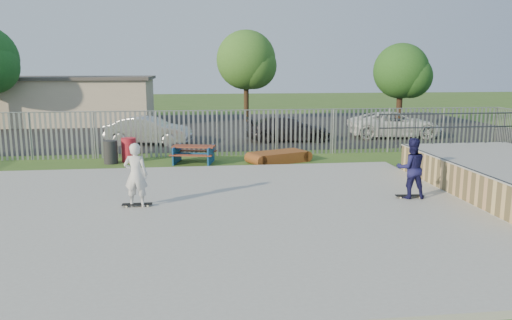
{
  "coord_description": "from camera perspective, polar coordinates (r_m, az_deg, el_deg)",
  "views": [
    {
      "loc": [
        0.02,
        -12.61,
        3.87
      ],
      "look_at": [
        1.83,
        2.0,
        1.1
      ],
      "focal_mm": 35.0,
      "sensor_mm": 36.0,
      "label": 1
    }
  ],
  "objects": [
    {
      "name": "car_silver",
      "position": [
        25.48,
        -12.16,
        3.3
      ],
      "size": [
        4.45,
        2.4,
        1.39
      ],
      "primitive_type": "imported",
      "rotation": [
        0.0,
        0.0,
        1.34
      ],
      "color": "silver",
      "rests_on": "parking_lot"
    },
    {
      "name": "trash_bin_red",
      "position": [
        21.15,
        -14.33,
        1.13
      ],
      "size": [
        0.59,
        0.59,
        0.99
      ],
      "primitive_type": "cylinder",
      "color": "#B01B29",
      "rests_on": "ground"
    },
    {
      "name": "skater_white",
      "position": [
        13.69,
        -13.56,
        -1.67
      ],
      "size": [
        0.69,
        0.52,
        1.74
      ],
      "primitive_type": "imported",
      "rotation": [
        0.0,
        0.0,
        2.97
      ],
      "color": "silver",
      "rests_on": "concrete_slab"
    },
    {
      "name": "skateboard_b",
      "position": [
        13.88,
        -13.41,
        -5.02
      ],
      "size": [
        0.8,
        0.2,
        0.08
      ],
      "rotation": [
        0.0,
        0.0,
        0.0
      ],
      "color": "black",
      "rests_on": "concrete_slab"
    },
    {
      "name": "quarter_pipe",
      "position": [
        16.95,
        27.12,
        -1.8
      ],
      "size": [
        5.5,
        7.05,
        2.19
      ],
      "color": "tan",
      "rests_on": "ground"
    },
    {
      "name": "picnic_table",
      "position": [
        20.39,
        -7.12,
        0.67
      ],
      "size": [
        1.95,
        1.72,
        0.71
      ],
      "rotation": [
        0.0,
        0.0,
        -0.22
      ],
      "color": "brown",
      "rests_on": "ground"
    },
    {
      "name": "funbox",
      "position": [
        20.44,
        2.61,
        0.35
      ],
      "size": [
        2.44,
        1.86,
        0.44
      ],
      "rotation": [
        0.0,
        0.0,
        0.4
      ],
      "color": "brown",
      "rests_on": "ground"
    },
    {
      "name": "car_white",
      "position": [
        28.52,
        15.57,
        3.92
      ],
      "size": [
        5.24,
        2.81,
        1.4
      ],
      "primitive_type": "imported",
      "rotation": [
        0.0,
        0.0,
        1.47
      ],
      "color": "white",
      "rests_on": "parking_lot"
    },
    {
      "name": "skater_navy",
      "position": [
        14.86,
        17.31,
        -0.9
      ],
      "size": [
        0.89,
        0.72,
        1.74
      ],
      "primitive_type": "imported",
      "rotation": [
        0.0,
        0.0,
        3.06
      ],
      "color": "#171646",
      "rests_on": "concrete_slab"
    },
    {
      "name": "skateboard_a",
      "position": [
        15.04,
        17.13,
        -4.0
      ],
      "size": [
        0.81,
        0.26,
        0.08
      ],
      "rotation": [
        0.0,
        0.0,
        -0.08
      ],
      "color": "black",
      "rests_on": "concrete_slab"
    },
    {
      "name": "car_dark",
      "position": [
        26.14,
        3.68,
        3.58
      ],
      "size": [
        4.49,
        1.98,
        1.28
      ],
      "primitive_type": "imported",
      "rotation": [
        0.0,
        0.0,
        1.53
      ],
      "color": "black",
      "rests_on": "parking_lot"
    },
    {
      "name": "fence",
      "position": [
        17.46,
        -3.77,
        1.17
      ],
      "size": [
        26.04,
        16.02,
        2.0
      ],
      "color": "gray",
      "rests_on": "ground"
    },
    {
      "name": "tree_right",
      "position": [
        33.02,
        16.24,
        9.71
      ],
      "size": [
        3.45,
        3.45,
        5.32
      ],
      "color": "#392517",
      "rests_on": "ground"
    },
    {
      "name": "tree_mid",
      "position": [
        35.53,
        -1.13,
        11.34
      ],
      "size": [
        4.14,
        4.14,
        6.39
      ],
      "color": "#3E2B18",
      "rests_on": "ground"
    },
    {
      "name": "concrete_slab",
      "position": [
        13.17,
        -6.9,
        -6.17
      ],
      "size": [
        15.0,
        12.0,
        0.15
      ],
      "primitive_type": "cube",
      "color": "#A1A19C",
      "rests_on": "ground"
    },
    {
      "name": "trash_bin_grey",
      "position": [
        20.96,
        -16.28,
        0.88
      ],
      "size": [
        0.56,
        0.56,
        0.93
      ],
      "primitive_type": "cylinder",
      "color": "#242426",
      "rests_on": "ground"
    },
    {
      "name": "building",
      "position": [
        36.57,
        -19.87,
        6.48
      ],
      "size": [
        10.4,
        6.4,
        3.2
      ],
      "color": "beige",
      "rests_on": "ground"
    },
    {
      "name": "ground",
      "position": [
        13.19,
        -6.89,
        -6.48
      ],
      "size": [
        120.0,
        120.0,
        0.0
      ],
      "primitive_type": "plane",
      "color": "#3C6221",
      "rests_on": "ground"
    },
    {
      "name": "parking_lot",
      "position": [
        31.85,
        -7.08,
        3.61
      ],
      "size": [
        40.0,
        18.0,
        0.02
      ],
      "primitive_type": "cube",
      "color": "black",
      "rests_on": "ground"
    }
  ]
}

